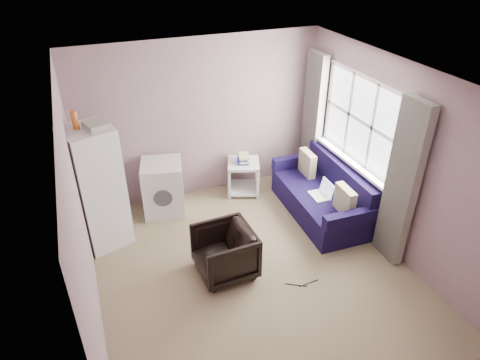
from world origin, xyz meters
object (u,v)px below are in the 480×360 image
(washing_machine, at_px, (163,187))
(sofa, at_px, (323,196))
(side_table, at_px, (243,175))
(fridge, at_px, (97,188))
(armchair, at_px, (224,250))

(washing_machine, distance_m, sofa, 2.42)
(side_table, distance_m, sofa, 1.35)
(fridge, xyz_separation_m, washing_machine, (0.93, 0.40, -0.43))
(armchair, relative_size, side_table, 1.04)
(fridge, relative_size, washing_machine, 2.33)
(armchair, distance_m, washing_machine, 1.68)
(side_table, bearing_deg, washing_machine, -176.66)
(side_table, relative_size, sofa, 0.37)
(armchair, bearing_deg, sofa, 108.49)
(side_table, bearing_deg, fridge, -168.03)
(fridge, bearing_deg, washing_machine, 4.68)
(washing_machine, relative_size, side_table, 1.22)
(washing_machine, bearing_deg, side_table, 16.62)
(washing_machine, xyz_separation_m, side_table, (1.33, 0.08, -0.11))
(armchair, distance_m, fridge, 1.88)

